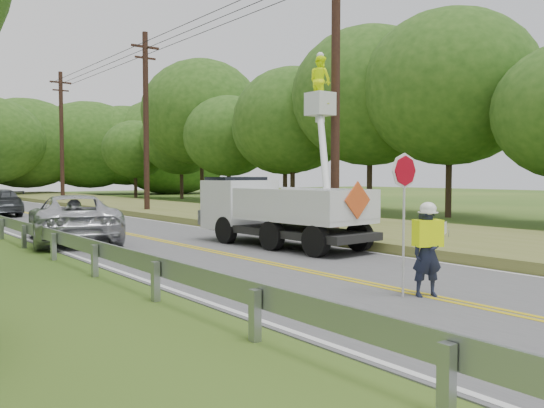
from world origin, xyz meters
TOP-DOWN VIEW (x-y plane):
  - ground at (0.00, 0.00)m, footprint 140.00×140.00m
  - road at (0.00, 14.00)m, footprint 7.20×96.00m
  - guardrail at (-4.02, 14.91)m, footprint 0.18×48.00m
  - utility_poles at (5.00, 17.02)m, footprint 1.60×43.30m
  - tall_grass_verge at (7.10, 14.00)m, footprint 7.00×96.00m
  - treeline_right at (15.84, 23.95)m, footprint 10.38×51.50m
  - flagger at (-0.06, 1.31)m, footprint 1.05×0.58m
  - bucket_truck at (2.47, 9.32)m, footprint 3.55×6.24m
  - suv_silver at (-2.42, 13.65)m, footprint 3.68×5.97m
  - yard_sign at (6.24, 5.45)m, footprint 0.49×0.25m

SIDE VIEW (x-z plane):
  - ground at x=0.00m, z-range 0.00..0.00m
  - road at x=0.00m, z-range 0.00..0.02m
  - tall_grass_verge at x=7.10m, z-range 0.00..0.30m
  - yard_sign at x=6.24m, z-range 0.17..0.94m
  - guardrail at x=-4.02m, z-range 0.17..0.94m
  - suv_silver at x=-2.42m, z-range 0.02..1.56m
  - flagger at x=-0.06m, z-range -0.35..2.24m
  - bucket_truck at x=2.47m, z-range -1.62..4.50m
  - utility_poles at x=5.00m, z-range 0.27..10.27m
  - treeline_right at x=15.84m, z-range 0.26..12.10m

